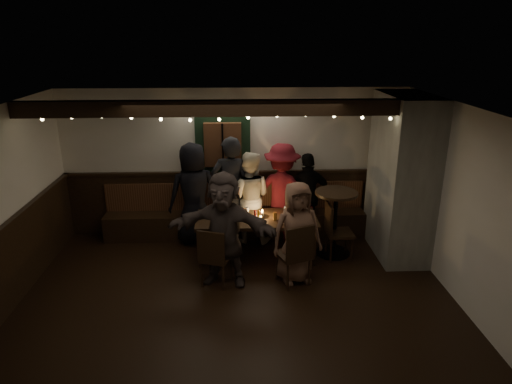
{
  "coord_description": "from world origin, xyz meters",
  "views": [
    {
      "loc": [
        0.02,
        -5.31,
        3.46
      ],
      "look_at": [
        0.34,
        1.6,
        1.05
      ],
      "focal_mm": 32.0,
      "sensor_mm": 36.0,
      "label": 1
    }
  ],
  "objects_px": {
    "chair_near_left": "(214,255)",
    "chair_end": "(334,228)",
    "person_b": "(231,190)",
    "person_c": "(249,197)",
    "dining_table": "(256,221)",
    "person_f": "(224,229)",
    "person_g": "(297,233)",
    "person_e": "(308,196)",
    "high_top": "(335,215)",
    "person_d": "(282,192)",
    "person_a": "(194,194)",
    "chair_near_right": "(296,252)"
  },
  "relations": [
    {
      "from": "person_a",
      "to": "person_d",
      "type": "height_order",
      "value": "person_a"
    },
    {
      "from": "chair_end",
      "to": "person_e",
      "type": "relative_size",
      "value": 0.6
    },
    {
      "from": "person_b",
      "to": "person_d",
      "type": "height_order",
      "value": "person_b"
    },
    {
      "from": "person_a",
      "to": "person_e",
      "type": "relative_size",
      "value": 1.14
    },
    {
      "from": "chair_near_left",
      "to": "person_d",
      "type": "bearing_deg",
      "value": 55.44
    },
    {
      "from": "person_g",
      "to": "person_d",
      "type": "bearing_deg",
      "value": 78.87
    },
    {
      "from": "dining_table",
      "to": "chair_end",
      "type": "xyz_separation_m",
      "value": [
        1.24,
        -0.09,
        -0.11
      ]
    },
    {
      "from": "person_e",
      "to": "chair_near_left",
      "type": "bearing_deg",
      "value": 33.64
    },
    {
      "from": "chair_end",
      "to": "chair_near_right",
      "type": "bearing_deg",
      "value": -130.87
    },
    {
      "from": "person_b",
      "to": "person_d",
      "type": "bearing_deg",
      "value": -169.66
    },
    {
      "from": "person_b",
      "to": "person_g",
      "type": "bearing_deg",
      "value": 127.75
    },
    {
      "from": "dining_table",
      "to": "chair_near_right",
      "type": "distance_m",
      "value": 1.06
    },
    {
      "from": "person_a",
      "to": "person_f",
      "type": "relative_size",
      "value": 1.05
    },
    {
      "from": "chair_near_left",
      "to": "chair_near_right",
      "type": "bearing_deg",
      "value": -1.5
    },
    {
      "from": "high_top",
      "to": "person_f",
      "type": "height_order",
      "value": "person_f"
    },
    {
      "from": "person_a",
      "to": "person_c",
      "type": "relative_size",
      "value": 1.1
    },
    {
      "from": "high_top",
      "to": "person_b",
      "type": "distance_m",
      "value": 1.79
    },
    {
      "from": "person_c",
      "to": "person_e",
      "type": "distance_m",
      "value": 1.03
    },
    {
      "from": "person_g",
      "to": "dining_table",
      "type": "bearing_deg",
      "value": 111.84
    },
    {
      "from": "person_e",
      "to": "high_top",
      "type": "bearing_deg",
      "value": 104.53
    },
    {
      "from": "high_top",
      "to": "person_e",
      "type": "bearing_deg",
      "value": 116.85
    },
    {
      "from": "dining_table",
      "to": "person_b",
      "type": "relative_size",
      "value": 1.03
    },
    {
      "from": "chair_near_left",
      "to": "person_g",
      "type": "distance_m",
      "value": 1.22
    },
    {
      "from": "person_d",
      "to": "person_c",
      "type": "bearing_deg",
      "value": 26.66
    },
    {
      "from": "chair_end",
      "to": "person_g",
      "type": "bearing_deg",
      "value": -136.34
    },
    {
      "from": "person_b",
      "to": "person_f",
      "type": "bearing_deg",
      "value": 89.96
    },
    {
      "from": "dining_table",
      "to": "person_b",
      "type": "distance_m",
      "value": 0.82
    },
    {
      "from": "chair_near_right",
      "to": "person_g",
      "type": "height_order",
      "value": "person_g"
    },
    {
      "from": "chair_near_left",
      "to": "person_e",
      "type": "height_order",
      "value": "person_e"
    },
    {
      "from": "person_f",
      "to": "dining_table",
      "type": "bearing_deg",
      "value": 71.05
    },
    {
      "from": "person_d",
      "to": "person_g",
      "type": "height_order",
      "value": "person_d"
    },
    {
      "from": "person_d",
      "to": "person_e",
      "type": "relative_size",
      "value": 1.11
    },
    {
      "from": "dining_table",
      "to": "person_f",
      "type": "relative_size",
      "value": 1.14
    },
    {
      "from": "person_e",
      "to": "person_d",
      "type": "bearing_deg",
      "value": -12.44
    },
    {
      "from": "dining_table",
      "to": "chair_near_right",
      "type": "xyz_separation_m",
      "value": [
        0.52,
        -0.92,
        -0.09
      ]
    },
    {
      "from": "person_d",
      "to": "person_b",
      "type": "bearing_deg",
      "value": 23.05
    },
    {
      "from": "person_c",
      "to": "person_d",
      "type": "height_order",
      "value": "person_d"
    },
    {
      "from": "chair_near_left",
      "to": "person_c",
      "type": "bearing_deg",
      "value": 70.29
    },
    {
      "from": "high_top",
      "to": "dining_table",
      "type": "bearing_deg",
      "value": -177.48
    },
    {
      "from": "person_c",
      "to": "person_f",
      "type": "distance_m",
      "value": 1.47
    },
    {
      "from": "chair_end",
      "to": "high_top",
      "type": "bearing_deg",
      "value": 77.46
    },
    {
      "from": "person_f",
      "to": "person_d",
      "type": "bearing_deg",
      "value": 71.09
    },
    {
      "from": "high_top",
      "to": "person_d",
      "type": "bearing_deg",
      "value": 139.4
    },
    {
      "from": "person_g",
      "to": "person_a",
      "type": "bearing_deg",
      "value": 124.54
    },
    {
      "from": "person_c",
      "to": "person_d",
      "type": "bearing_deg",
      "value": -160.05
    },
    {
      "from": "chair_near_left",
      "to": "chair_end",
      "type": "relative_size",
      "value": 0.96
    },
    {
      "from": "chair_end",
      "to": "person_f",
      "type": "distance_m",
      "value": 1.9
    },
    {
      "from": "chair_near_right",
      "to": "person_f",
      "type": "height_order",
      "value": "person_f"
    },
    {
      "from": "person_a",
      "to": "person_e",
      "type": "distance_m",
      "value": 1.97
    },
    {
      "from": "person_b",
      "to": "person_c",
      "type": "relative_size",
      "value": 1.17
    }
  ]
}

